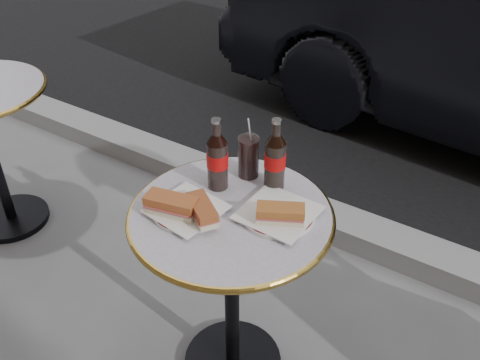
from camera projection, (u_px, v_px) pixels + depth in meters
The scene contains 10 objects.
curb at pixel (334, 224), 2.60m from camera, with size 40.00×0.20×0.12m, color gray.
bistro_table at pixel (232, 297), 1.80m from camera, with size 0.62×0.62×0.73m, color #BAB2C4, non-canonical shape.
plate_left at pixel (187, 211), 1.58m from camera, with size 0.20×0.20×0.01m, color silver.
plate_right at pixel (278, 214), 1.57m from camera, with size 0.22×0.22×0.01m, color white.
sandwich_left_a at pixel (171, 206), 1.55m from camera, with size 0.15×0.07×0.05m, color #A8552A.
sandwich_left_b at pixel (202, 211), 1.54m from camera, with size 0.14×0.06×0.05m, color #994B26.
sandwich_right at pixel (280, 215), 1.52m from camera, with size 0.14×0.06×0.05m, color #A9612B.
cola_bottle_left at pixel (217, 154), 1.62m from camera, with size 0.07×0.07×0.24m, color black, non-canonical shape.
cola_bottle_right at pixel (275, 154), 1.62m from camera, with size 0.07×0.07×0.24m, color black, non-canonical shape.
cola_glass at pixel (249, 157), 1.70m from camera, with size 0.07×0.07×0.14m, color black.
Camera 1 is at (0.69, -1.03, 1.73)m, focal length 40.00 mm.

